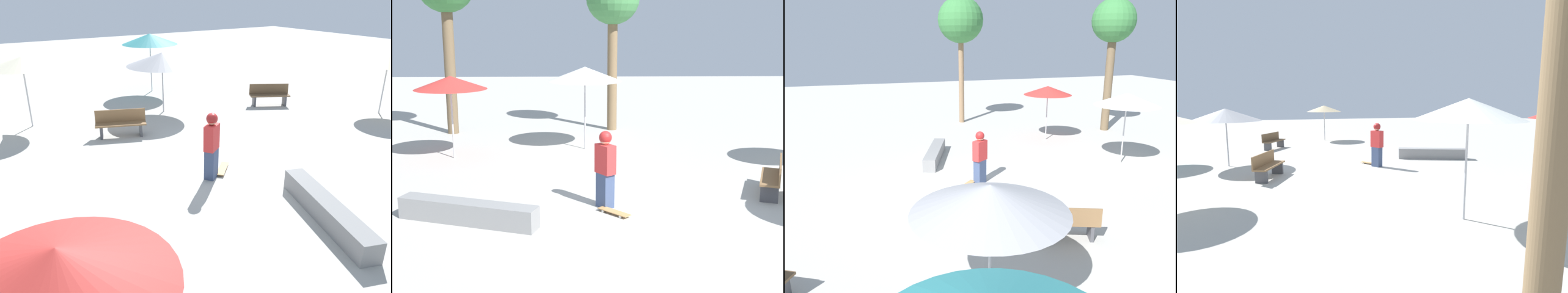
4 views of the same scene
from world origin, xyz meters
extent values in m
plane|color=#B2AFA8|center=(0.00, 0.00, 0.00)|extent=(60.00, 60.00, 0.00)
cube|color=#38476B|center=(0.70, -0.72, 0.39)|extent=(0.41, 0.43, 0.77)
cube|color=red|center=(0.70, -0.72, 1.09)|extent=(0.46, 0.52, 0.64)
sphere|color=tan|center=(0.70, -0.72, 1.54)|extent=(0.25, 0.25, 0.25)
sphere|color=maroon|center=(0.70, -0.72, 1.57)|extent=(0.28, 0.28, 0.28)
cube|color=#B7844C|center=(0.53, -0.23, 0.06)|extent=(0.70, 0.72, 0.02)
cylinder|color=silver|center=(0.30, -0.11, 0.03)|extent=(0.06, 0.06, 0.05)
cylinder|color=silver|center=(0.42, 0.00, 0.03)|extent=(0.06, 0.06, 0.05)
cylinder|color=silver|center=(0.64, -0.47, 0.03)|extent=(0.06, 0.06, 0.05)
cylinder|color=silver|center=(0.77, -0.35, 0.03)|extent=(0.06, 0.06, 0.05)
cube|color=gray|center=(3.54, 0.20, 0.23)|extent=(2.97, 1.40, 0.46)
cube|color=#47474C|center=(-3.08, 5.50, 0.20)|extent=(0.39, 0.26, 0.40)
cube|color=#47474C|center=(-3.68, 4.40, 0.20)|extent=(0.39, 0.26, 0.40)
cube|color=brown|center=(-3.38, 4.95, 0.42)|extent=(1.15, 1.61, 0.05)
cube|color=brown|center=(-3.55, 5.04, 0.65)|extent=(0.80, 1.42, 0.40)
cube|color=#47474C|center=(-3.03, -0.94, 0.20)|extent=(0.40, 0.22, 0.40)
cube|color=#47474C|center=(-3.47, -2.10, 0.20)|extent=(0.40, 0.22, 0.40)
cube|color=olive|center=(-3.25, -1.52, 0.42)|extent=(0.98, 1.65, 0.05)
cube|color=olive|center=(-3.43, -1.45, 0.65)|extent=(0.61, 1.51, 0.40)
cylinder|color=#B7B7BC|center=(4.99, -5.25, 1.16)|extent=(0.05, 0.05, 2.32)
cylinder|color=#B7B7BC|center=(1.04, -6.37, 1.24)|extent=(0.05, 0.05, 2.47)
cone|color=white|center=(1.04, -6.37, 2.40)|extent=(2.32, 2.32, 0.45)
cylinder|color=#B7B7BC|center=(-4.93, 0.89, 1.05)|extent=(0.05, 0.05, 2.10)
cone|color=#99999E|center=(-4.93, 0.89, 2.02)|extent=(2.66, 2.66, 0.48)
cylinder|color=#B7B7BC|center=(-0.36, 7.85, 1.05)|extent=(0.05, 0.05, 2.10)
cone|color=#C6B289|center=(-0.36, 7.85, 2.04)|extent=(2.19, 2.19, 0.40)
cylinder|color=brown|center=(-0.02, -9.57, 2.29)|extent=(0.36, 0.36, 4.57)
camera|label=1|loc=(7.78, -5.64, 4.43)|focal=35.00mm
camera|label=2|loc=(1.34, 10.69, 4.00)|focal=50.00mm
camera|label=3|loc=(-10.31, 2.77, 4.54)|focal=35.00mm
camera|label=4|loc=(-2.57, -11.98, 2.59)|focal=28.00mm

